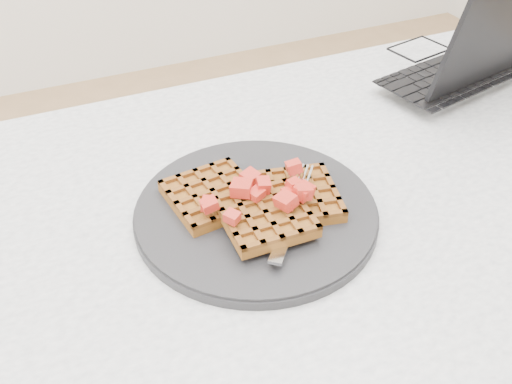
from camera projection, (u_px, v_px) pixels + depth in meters
table at (310, 273)px, 0.81m from camera, size 1.20×0.80×0.75m
plate at (256, 212)px, 0.72m from camera, size 0.31×0.31×0.02m
waffles at (257, 202)px, 0.71m from camera, size 0.22×0.18×0.03m
strawberry_pile at (256, 183)px, 0.70m from camera, size 0.15×0.15×0.02m
fork at (293, 211)px, 0.70m from camera, size 0.13×0.15×0.02m
laptop at (456, 58)px, 1.01m from camera, size 0.36×0.30×0.22m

